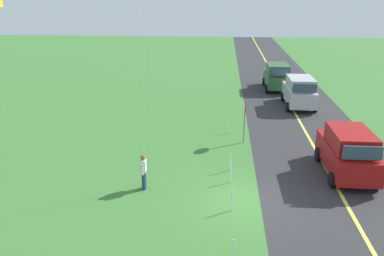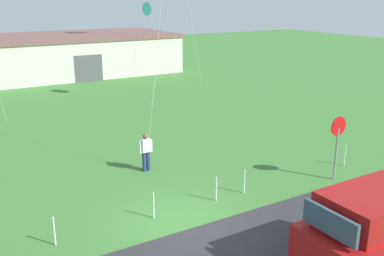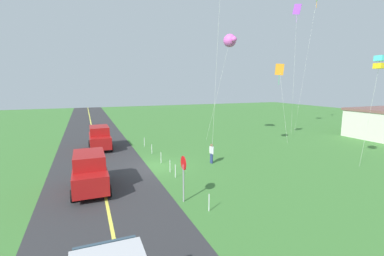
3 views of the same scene
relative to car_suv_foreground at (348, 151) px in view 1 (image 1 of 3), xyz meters
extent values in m
cube|color=#3D7533|center=(-3.05, 4.74, -1.20)|extent=(120.00, 120.00, 0.10)
cube|color=#2D2D30|center=(-3.05, 0.74, -1.15)|extent=(120.00, 7.00, 0.00)
cube|color=#E5E04C|center=(-3.05, 0.74, -1.15)|extent=(120.00, 0.16, 0.00)
cube|color=maroon|center=(0.08, 0.00, -0.26)|extent=(4.40, 1.90, 1.10)
cube|color=maroon|center=(-0.17, 0.00, 0.69)|extent=(2.73, 1.75, 0.80)
cube|color=#334756|center=(0.91, 0.00, 0.69)|extent=(0.10, 1.62, 0.64)
cube|color=#334756|center=(-1.79, 0.00, 0.69)|extent=(0.10, 1.62, 0.60)
cylinder|color=black|center=(1.51, 0.95, -0.81)|extent=(0.68, 0.22, 0.68)
cylinder|color=black|center=(1.51, -0.95, -0.81)|extent=(0.68, 0.22, 0.68)
cylinder|color=black|center=(-1.35, 0.95, -0.81)|extent=(0.68, 0.22, 0.68)
cylinder|color=black|center=(-1.35, -0.95, -0.81)|extent=(0.68, 0.22, 0.68)
cube|color=#B7B7BC|center=(11.50, 0.24, -0.26)|extent=(4.40, 1.90, 1.10)
cube|color=#B7B7BC|center=(11.25, 0.24, 0.69)|extent=(2.73, 1.75, 0.80)
cube|color=#334756|center=(12.33, 0.24, 0.69)|extent=(0.10, 1.62, 0.64)
cube|color=#334756|center=(9.63, 0.24, 0.69)|extent=(0.10, 1.62, 0.60)
cylinder|color=black|center=(12.93, 1.19, -0.81)|extent=(0.68, 0.22, 0.68)
cylinder|color=black|center=(12.93, -0.71, -0.81)|extent=(0.68, 0.22, 0.68)
cylinder|color=black|center=(10.07, 1.19, -0.81)|extent=(0.68, 0.22, 0.68)
cylinder|color=black|center=(10.07, -0.71, -0.81)|extent=(0.68, 0.22, 0.68)
cube|color=#2D5633|center=(16.87, 1.21, -0.26)|extent=(4.40, 1.90, 1.10)
cube|color=#2D5633|center=(16.62, 1.21, 0.69)|extent=(2.73, 1.75, 0.80)
cube|color=#334756|center=(17.70, 1.21, 0.69)|extent=(0.10, 1.62, 0.64)
cube|color=#334756|center=(15.00, 1.21, 0.69)|extent=(0.10, 1.62, 0.60)
cylinder|color=black|center=(18.30, 2.16, -0.81)|extent=(0.68, 0.22, 0.68)
cylinder|color=black|center=(18.30, 0.26, -0.81)|extent=(0.68, 0.22, 0.68)
cylinder|color=black|center=(15.44, 2.16, -0.81)|extent=(0.68, 0.22, 0.68)
cylinder|color=black|center=(15.44, 0.26, -0.81)|extent=(0.68, 0.22, 0.68)
cylinder|color=gray|center=(3.72, 4.64, -0.10)|extent=(0.08, 0.08, 2.10)
cylinder|color=red|center=(3.72, 4.64, 1.02)|extent=(0.76, 0.04, 0.76)
cylinder|color=white|center=(3.72, 4.66, 1.02)|extent=(0.62, 0.01, 0.62)
cylinder|color=navy|center=(-2.31, 9.23, -0.74)|extent=(0.16, 0.16, 0.82)
cylinder|color=navy|center=(-2.13, 9.23, -0.74)|extent=(0.16, 0.16, 0.82)
cube|color=silver|center=(-2.22, 9.23, -0.05)|extent=(0.36, 0.22, 0.56)
cylinder|color=silver|center=(-2.46, 9.23, -0.10)|extent=(0.10, 0.10, 0.52)
cylinder|color=silver|center=(-1.98, 9.23, -0.10)|extent=(0.10, 0.10, 0.52)
sphere|color=brown|center=(-2.22, 9.23, 0.34)|extent=(0.22, 0.22, 0.22)
cylinder|color=silver|center=(-1.45, 9.12, 5.44)|extent=(1.54, 0.24, 13.18)
cylinder|color=silver|center=(-6.92, 5.44, -0.70)|extent=(0.05, 0.05, 0.90)
cylinder|color=silver|center=(-3.75, 5.44, -0.70)|extent=(0.05, 0.05, 0.90)
cylinder|color=silver|center=(-1.31, 5.44, -0.70)|extent=(0.05, 0.05, 0.90)
cylinder|color=silver|center=(-0.09, 5.44, -0.70)|extent=(0.05, 0.05, 0.90)
cylinder|color=silver|center=(5.23, 5.44, -0.70)|extent=(0.05, 0.05, 0.90)
camera|label=1|loc=(-17.39, 5.90, 7.13)|focal=36.69mm
camera|label=2|loc=(-9.35, -6.31, 5.81)|focal=41.48mm
camera|label=3|loc=(16.54, -0.05, 5.13)|focal=24.90mm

